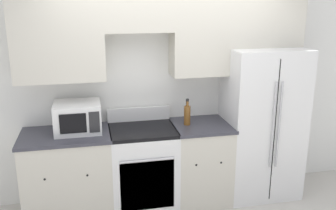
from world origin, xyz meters
The scene contains 7 objects.
wall_back centered at (0.02, 0.58, 1.56)m, with size 8.00×0.39×2.60m.
lower_cabinets_left centered at (-1.11, 0.31, 0.47)m, with size 0.95×0.64×0.94m.
lower_cabinets_right centered at (0.39, 0.31, 0.47)m, with size 0.65×0.64×0.94m.
oven_range centered at (-0.29, 0.31, 0.48)m, with size 0.73×0.65×1.10m.
refrigerator centered at (1.14, 0.38, 0.89)m, with size 0.87×0.79×1.78m.
microwave centered at (-0.97, 0.37, 1.10)m, with size 0.49×0.43×0.32m.
bottle centered at (0.23, 0.33, 1.06)m, with size 0.07×0.07×0.30m.
Camera 1 is at (-0.83, -3.54, 2.33)m, focal length 40.00 mm.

